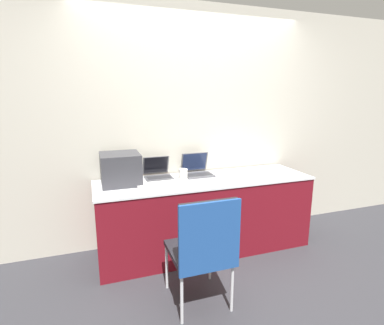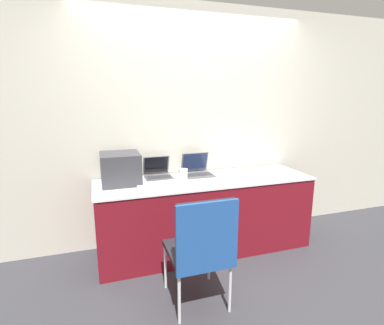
# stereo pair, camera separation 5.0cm
# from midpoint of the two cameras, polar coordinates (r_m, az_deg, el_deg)

# --- Properties ---
(ground_plane) EXTENTS (14.00, 14.00, 0.00)m
(ground_plane) POSITION_cam_midpoint_polar(r_m,az_deg,el_deg) (3.18, 4.19, -18.54)
(ground_plane) COLOR #333338
(wall_back) EXTENTS (8.00, 0.05, 2.60)m
(wall_back) POSITION_cam_midpoint_polar(r_m,az_deg,el_deg) (3.39, -0.17, 6.85)
(wall_back) COLOR #B7B2A3
(wall_back) RESTS_ON ground_plane
(table) EXTENTS (2.26, 0.66, 0.79)m
(table) POSITION_cam_midpoint_polar(r_m,az_deg,el_deg) (3.27, 2.05, -9.83)
(table) COLOR maroon
(table) RESTS_ON ground_plane
(printer) EXTENTS (0.37, 0.37, 0.31)m
(printer) POSITION_cam_midpoint_polar(r_m,az_deg,el_deg) (3.01, -13.95, -0.95)
(printer) COLOR #333338
(printer) RESTS_ON table
(laptop_left) EXTENTS (0.28, 0.30, 0.22)m
(laptop_left) POSITION_cam_midpoint_polar(r_m,az_deg,el_deg) (3.20, -6.97, -2.01)
(laptop_left) COLOR #4C4C51
(laptop_left) RESTS_ON table
(laptop_right) EXTENTS (0.30, 0.30, 0.23)m
(laptop_right) POSITION_cam_midpoint_polar(r_m,az_deg,el_deg) (3.29, 0.54, -1.46)
(laptop_right) COLOR #4C4C51
(laptop_right) RESTS_ON table
(external_keyboard) EXTENTS (0.46, 0.17, 0.02)m
(external_keyboard) POSITION_cam_midpoint_polar(r_m,az_deg,el_deg) (2.94, -6.45, -4.10)
(external_keyboard) COLOR silver
(external_keyboard) RESTS_ON table
(coffee_cup) EXTENTS (0.09, 0.09, 0.10)m
(coffee_cup) POSITION_cam_midpoint_polar(r_m,az_deg,el_deg) (3.13, -2.15, -2.17)
(coffee_cup) COLOR white
(coffee_cup) RESTS_ON table
(chair) EXTENTS (0.46, 0.50, 0.93)m
(chair) POSITION_cam_midpoint_polar(r_m,az_deg,el_deg) (2.32, 1.63, -15.26)
(chair) COLOR black
(chair) RESTS_ON ground_plane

